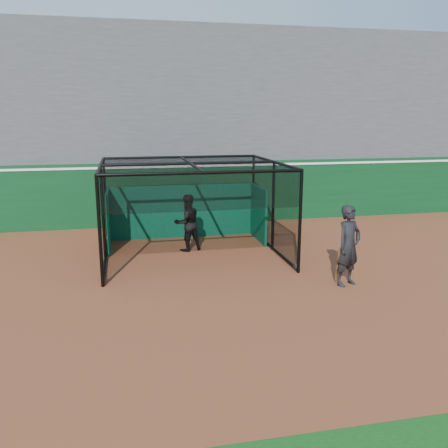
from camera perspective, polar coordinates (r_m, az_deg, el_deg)
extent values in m
plane|color=brown|center=(11.34, -2.77, -9.37)|extent=(120.00, 120.00, 0.00)
cube|color=#0A3918|center=(19.18, -6.94, 3.66)|extent=(50.00, 0.45, 2.50)
cube|color=white|center=(19.04, -7.03, 6.93)|extent=(50.00, 0.50, 0.08)
cube|color=#4C4C4F|center=(22.81, -8.03, 11.71)|extent=(50.00, 7.85, 7.75)
cube|color=#4C4C4F|center=(26.53, -8.94, 21.53)|extent=(50.00, 0.30, 1.20)
cube|color=#074B30|center=(17.07, -5.03, 1.54)|extent=(5.21, 0.10, 1.90)
cylinder|color=black|center=(12.85, -14.35, -6.52)|extent=(0.08, 0.22, 0.22)
cylinder|color=black|center=(13.66, 8.63, -5.09)|extent=(0.08, 0.22, 0.22)
cylinder|color=black|center=(17.07, -13.85, -1.68)|extent=(0.08, 0.22, 0.22)
cylinder|color=black|center=(17.69, 3.65, -0.82)|extent=(0.08, 0.22, 0.22)
imported|color=black|center=(15.34, -4.44, 0.16)|extent=(1.07, 0.95, 1.85)
imported|color=black|center=(12.54, 14.76, -2.54)|extent=(0.90, 0.77, 2.10)
cylinder|color=#593819|center=(12.62, 13.51, -4.74)|extent=(0.16, 0.38, 1.00)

